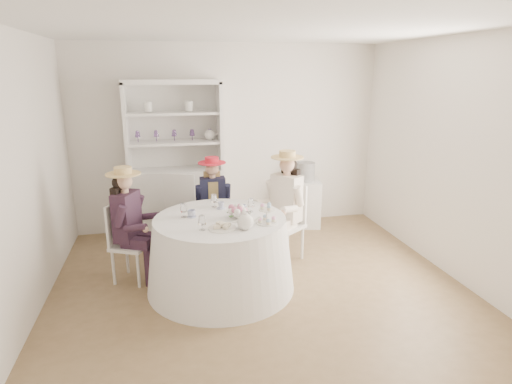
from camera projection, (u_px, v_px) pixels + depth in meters
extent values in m
plane|color=brown|center=(258.00, 284.00, 4.82)|extent=(4.50, 4.50, 0.00)
plane|color=white|center=(258.00, 29.00, 4.08)|extent=(4.50, 4.50, 0.00)
plane|color=white|center=(229.00, 138.00, 6.33)|extent=(4.50, 0.00, 4.50)
plane|color=white|center=(330.00, 237.00, 2.57)|extent=(4.50, 0.00, 4.50)
plane|color=white|center=(23.00, 178.00, 3.99)|extent=(0.00, 4.50, 4.50)
plane|color=white|center=(449.00, 158.00, 4.91)|extent=(0.00, 4.50, 4.50)
cone|color=white|center=(221.00, 254.00, 4.66)|extent=(1.61, 1.61, 0.79)
cylinder|color=white|center=(220.00, 219.00, 4.55)|extent=(1.41, 1.41, 0.02)
cube|color=silver|center=(178.00, 202.00, 6.17)|extent=(1.35, 0.64, 0.98)
cube|color=silver|center=(173.00, 125.00, 6.08)|extent=(1.30, 0.20, 1.20)
cube|color=silver|center=(171.00, 82.00, 5.71)|extent=(1.35, 0.64, 0.07)
cube|color=silver|center=(126.00, 128.00, 5.74)|extent=(0.10, 0.49, 1.20)
cube|color=silver|center=(219.00, 125.00, 6.00)|extent=(0.10, 0.49, 1.20)
cube|color=silver|center=(175.00, 142.00, 5.93)|extent=(1.26, 0.58, 0.03)
cube|color=silver|center=(173.00, 113.00, 5.82)|extent=(1.26, 0.58, 0.03)
sphere|color=white|center=(210.00, 135.00, 6.01)|extent=(0.15, 0.15, 0.15)
cube|color=silver|center=(304.00, 203.00, 6.57)|extent=(0.54, 0.54, 0.71)
cylinder|color=black|center=(305.00, 172.00, 6.44)|extent=(0.31, 0.31, 0.28)
cube|color=silver|center=(131.00, 246.00, 4.80)|extent=(0.50, 0.50, 0.04)
cylinder|color=silver|center=(138.00, 270.00, 4.69)|extent=(0.03, 0.03, 0.41)
cylinder|color=silver|center=(151.00, 259.00, 4.97)|extent=(0.03, 0.03, 0.41)
cylinder|color=silver|center=(113.00, 268.00, 4.75)|extent=(0.03, 0.03, 0.41)
cylinder|color=silver|center=(127.00, 256.00, 5.03)|extent=(0.03, 0.03, 0.41)
cube|color=silver|center=(115.00, 223.00, 4.77)|extent=(0.18, 0.34, 0.47)
cube|color=black|center=(127.00, 216.00, 4.71)|extent=(0.31, 0.39, 0.55)
cube|color=black|center=(136.00, 243.00, 4.68)|extent=(0.34, 0.25, 0.11)
cylinder|color=black|center=(149.00, 268.00, 4.73)|extent=(0.09, 0.09, 0.43)
cylinder|color=black|center=(120.00, 216.00, 4.50)|extent=(0.18, 0.15, 0.26)
cube|color=black|center=(143.00, 237.00, 4.84)|extent=(0.34, 0.25, 0.11)
cylinder|color=black|center=(156.00, 261.00, 4.89)|extent=(0.09, 0.09, 0.43)
cylinder|color=black|center=(138.00, 205.00, 4.87)|extent=(0.18, 0.15, 0.26)
cylinder|color=#D8A889|center=(125.00, 191.00, 4.63)|extent=(0.08, 0.08, 0.08)
sphere|color=#D8A889|center=(124.00, 182.00, 4.60)|extent=(0.18, 0.18, 0.18)
sphere|color=black|center=(120.00, 183.00, 4.62)|extent=(0.18, 0.18, 0.18)
cube|color=black|center=(119.00, 202.00, 4.68)|extent=(0.16, 0.24, 0.36)
cylinder|color=tan|center=(123.00, 174.00, 4.58)|extent=(0.38, 0.38, 0.01)
cylinder|color=tan|center=(123.00, 170.00, 4.57)|extent=(0.19, 0.19, 0.08)
cube|color=silver|center=(214.00, 221.00, 5.63)|extent=(0.37, 0.37, 0.04)
cylinder|color=silver|center=(204.00, 241.00, 5.53)|extent=(0.03, 0.03, 0.39)
cylinder|color=silver|center=(226.00, 239.00, 5.58)|extent=(0.03, 0.03, 0.39)
cylinder|color=silver|center=(203.00, 233.00, 5.80)|extent=(0.03, 0.03, 0.39)
cylinder|color=silver|center=(224.00, 231.00, 5.85)|extent=(0.03, 0.03, 0.39)
cube|color=silver|center=(212.00, 200.00, 5.72)|extent=(0.34, 0.04, 0.45)
cube|color=#1A1C35|center=(213.00, 197.00, 5.56)|extent=(0.33, 0.19, 0.52)
cube|color=tan|center=(213.00, 197.00, 5.56)|extent=(0.13, 0.20, 0.45)
cube|color=#1A1C35|center=(208.00, 219.00, 5.50)|extent=(0.12, 0.31, 0.11)
cylinder|color=#1A1C35|center=(209.00, 242.00, 5.45)|extent=(0.09, 0.09, 0.41)
cylinder|color=#1A1C35|center=(199.00, 194.00, 5.48)|extent=(0.08, 0.16, 0.25)
cube|color=#1A1C35|center=(220.00, 218.00, 5.53)|extent=(0.12, 0.31, 0.11)
cylinder|color=#1A1C35|center=(222.00, 241.00, 5.48)|extent=(0.09, 0.09, 0.41)
cylinder|color=#1A1C35|center=(227.00, 192.00, 5.54)|extent=(0.08, 0.16, 0.25)
cylinder|color=#D8A889|center=(212.00, 176.00, 5.49)|extent=(0.08, 0.08, 0.07)
sphere|color=#D8A889|center=(212.00, 169.00, 5.46)|extent=(0.17, 0.17, 0.17)
sphere|color=tan|center=(212.00, 169.00, 5.50)|extent=(0.17, 0.17, 0.17)
cube|color=tan|center=(212.00, 184.00, 5.59)|extent=(0.22, 0.08, 0.34)
cylinder|color=red|center=(212.00, 163.00, 5.44)|extent=(0.36, 0.36, 0.01)
cylinder|color=red|center=(212.00, 160.00, 5.43)|extent=(0.18, 0.18, 0.07)
cube|color=silver|center=(285.00, 226.00, 5.33)|extent=(0.56, 0.56, 0.04)
cylinder|color=silver|center=(267.00, 244.00, 5.38)|extent=(0.04, 0.04, 0.44)
cylinder|color=silver|center=(287.00, 250.00, 5.18)|extent=(0.04, 0.04, 0.44)
cylinder|color=silver|center=(282.00, 237.00, 5.61)|extent=(0.04, 0.04, 0.44)
cylinder|color=silver|center=(302.00, 243.00, 5.41)|extent=(0.04, 0.04, 0.44)
cube|color=silver|center=(294.00, 203.00, 5.39)|extent=(0.25, 0.32, 0.50)
cube|color=white|center=(286.00, 198.00, 5.24)|extent=(0.37, 0.40, 0.58)
cube|color=white|center=(274.00, 221.00, 5.28)|extent=(0.35, 0.31, 0.12)
cylinder|color=white|center=(266.00, 247.00, 5.26)|extent=(0.10, 0.10, 0.46)
cylinder|color=white|center=(271.00, 190.00, 5.32)|extent=(0.19, 0.18, 0.27)
cube|color=white|center=(285.00, 224.00, 5.17)|extent=(0.35, 0.31, 0.12)
cylinder|color=white|center=(278.00, 251.00, 5.15)|extent=(0.10, 0.10, 0.46)
cylinder|color=white|center=(299.00, 196.00, 5.07)|extent=(0.19, 0.18, 0.27)
cylinder|color=#D8A889|center=(287.00, 173.00, 5.16)|extent=(0.09, 0.09, 0.08)
sphere|color=#D8A889|center=(287.00, 165.00, 5.13)|extent=(0.19, 0.19, 0.19)
sphere|color=black|center=(289.00, 165.00, 5.17)|extent=(0.19, 0.19, 0.19)
cube|color=black|center=(291.00, 183.00, 5.26)|extent=(0.21, 0.24, 0.38)
cylinder|color=tan|center=(287.00, 157.00, 5.11)|extent=(0.40, 0.40, 0.01)
cylinder|color=tan|center=(287.00, 154.00, 5.09)|extent=(0.20, 0.20, 0.08)
cube|color=silver|center=(186.00, 212.00, 5.71)|extent=(0.58, 0.58, 0.04)
cylinder|color=silver|center=(204.00, 226.00, 5.91)|extent=(0.04, 0.04, 0.48)
cylinder|color=silver|center=(179.00, 225.00, 5.98)|extent=(0.04, 0.04, 0.48)
cylinder|color=silver|center=(195.00, 236.00, 5.58)|extent=(0.04, 0.04, 0.48)
cylinder|color=silver|center=(170.00, 234.00, 5.64)|extent=(0.04, 0.04, 0.48)
cube|color=silver|center=(180.00, 195.00, 5.44)|extent=(0.40, 0.20, 0.55)
imported|color=white|center=(192.00, 214.00, 4.55)|extent=(0.10, 0.10, 0.07)
imported|color=white|center=(221.00, 206.00, 4.84)|extent=(0.09, 0.09, 0.07)
imported|color=white|center=(242.00, 209.00, 4.72)|extent=(0.10, 0.10, 0.07)
imported|color=white|center=(240.00, 215.00, 4.54)|extent=(0.22, 0.22, 0.05)
sphere|color=#CE678B|center=(244.00, 210.00, 4.52)|extent=(0.07, 0.07, 0.07)
sphere|color=white|center=(242.00, 209.00, 4.55)|extent=(0.07, 0.07, 0.07)
sphere|color=#CE678B|center=(239.00, 209.00, 4.57)|extent=(0.07, 0.07, 0.07)
sphere|color=white|center=(236.00, 209.00, 4.56)|extent=(0.07, 0.07, 0.07)
sphere|color=#CE678B|center=(233.00, 210.00, 4.54)|extent=(0.07, 0.07, 0.07)
sphere|color=white|center=(233.00, 211.00, 4.50)|extent=(0.07, 0.07, 0.07)
sphere|color=#CE678B|center=(234.00, 212.00, 4.47)|extent=(0.07, 0.07, 0.07)
sphere|color=white|center=(238.00, 212.00, 4.46)|extent=(0.07, 0.07, 0.07)
sphere|color=#CE678B|center=(241.00, 212.00, 4.46)|extent=(0.07, 0.07, 0.07)
sphere|color=white|center=(243.00, 211.00, 4.49)|extent=(0.07, 0.07, 0.07)
sphere|color=white|center=(246.00, 222.00, 4.20)|extent=(0.17, 0.17, 0.17)
cylinder|color=white|center=(256.00, 220.00, 4.22)|extent=(0.10, 0.03, 0.08)
cylinder|color=white|center=(246.00, 214.00, 4.18)|extent=(0.04, 0.04, 0.02)
cylinder|color=white|center=(222.00, 228.00, 4.23)|extent=(0.28, 0.28, 0.01)
cube|color=beige|center=(217.00, 227.00, 4.19)|extent=(0.06, 0.04, 0.03)
cube|color=beige|center=(222.00, 225.00, 4.22)|extent=(0.07, 0.06, 0.03)
cube|color=beige|center=(227.00, 225.00, 4.25)|extent=(0.08, 0.07, 0.03)
cube|color=beige|center=(219.00, 223.00, 4.25)|extent=(0.08, 0.08, 0.03)
cube|color=beige|center=(226.00, 227.00, 4.19)|extent=(0.07, 0.08, 0.03)
cylinder|color=white|center=(267.00, 223.00, 4.38)|extent=(0.22, 0.22, 0.01)
cylinder|color=white|center=(267.00, 216.00, 4.36)|extent=(0.02, 0.02, 0.15)
cylinder|color=white|center=(267.00, 210.00, 4.34)|extent=(0.16, 0.16, 0.01)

